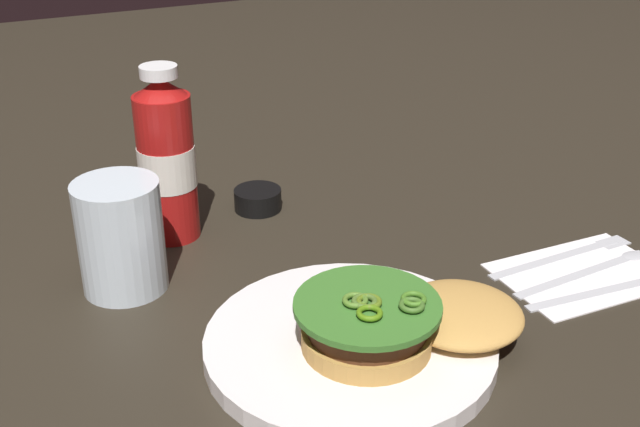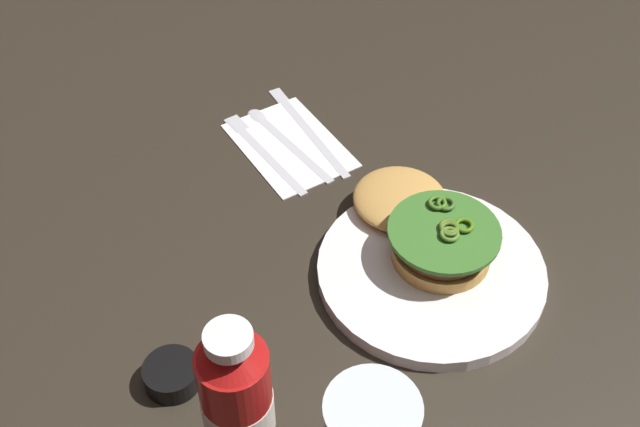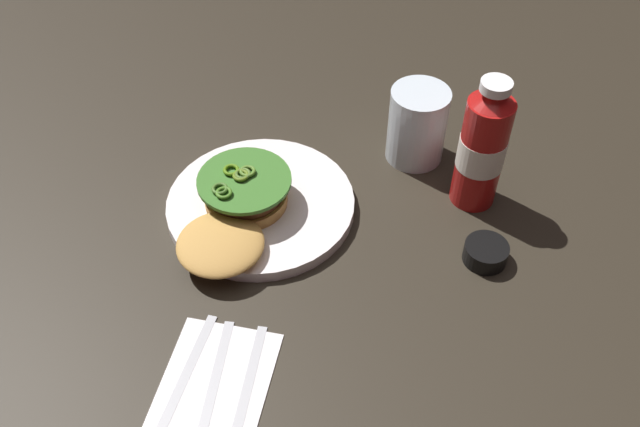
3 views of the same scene
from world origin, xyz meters
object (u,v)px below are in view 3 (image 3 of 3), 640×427
Objects in this scene: water_glass at (417,125)px; butter_knife at (172,403)px; dinner_plate at (261,205)px; fork_utensil at (240,409)px; napkin at (213,389)px; spoon_utensil at (206,412)px; ketchup_bottle at (482,148)px; condiment_cup at (486,253)px; burger_sandwich at (236,209)px.

water_glass is 0.54× the size of butter_knife.
fork_utensil is at bearing 9.43° from dinner_plate.
spoon_utensil reaches higher than napkin.
dinner_plate is 1.50× the size of napkin.
water_glass is 0.53m from butter_knife.
ketchup_bottle reaches higher than condiment_cup.
spoon_utensil is (0.29, -0.30, -0.01)m from condiment_cup.
ketchup_bottle is at bearing 144.91° from spoon_utensil.
ketchup_bottle is 1.15× the size of napkin.
ketchup_bottle is at bearing -169.90° from condiment_cup.
ketchup_bottle is at bearing 140.88° from butter_knife.
burger_sandwich is 1.12× the size of spoon_utensil.
water_glass is at bearing -149.90° from condiment_cup.
dinner_plate reaches higher than napkin.
butter_knife is (0.28, -0.35, -0.01)m from condiment_cup.
ketchup_bottle is 3.45× the size of condiment_cup.
butter_knife is at bearing -94.73° from spoon_utensil.
water_glass reaches higher than fork_utensil.
butter_knife is (0.32, -0.03, -0.00)m from dinner_plate.
dinner_plate is 0.06m from burger_sandwich.
fork_utensil is at bearing 15.37° from burger_sandwich.
condiment_cup is at bearing 133.26° from spoon_utensil.
ketchup_bottle is 0.13m from water_glass.
water_glass reaches higher than napkin.
fork_utensil is (0.02, 0.04, 0.00)m from napkin.
condiment_cup is at bearing 30.10° from water_glass.
ketchup_bottle reaches higher than napkin.
water_glass reaches higher than butter_knife.
fork_utensil is (0.39, -0.25, -0.09)m from ketchup_bottle.
spoon_utensil is (0.32, 0.02, -0.00)m from dinner_plate.
water_glass is at bearing 127.33° from dinner_plate.
butter_knife reaches higher than napkin.
burger_sandwich reaches higher than condiment_cup.
ketchup_bottle is at bearing 147.89° from fork_utensil.
burger_sandwich is 0.98× the size of butter_knife.
butter_knife is at bearing -25.97° from water_glass.
napkin is 0.92× the size of fork_utensil.
ketchup_bottle is 0.93× the size of butter_knife.
dinner_plate is at bearing -177.26° from napkin.
fork_utensil is at bearing 62.10° from napkin.
spoon_utensil is (0.28, 0.04, -0.03)m from burger_sandwich.
condiment_cup is (0.04, 0.32, 0.00)m from dinner_plate.
water_glass is 0.61× the size of fork_utensil.
dinner_plate is at bearing -52.67° from water_glass.
fork_utensil reaches higher than napkin.
napkin is 0.04m from fork_utensil.
butter_knife and spoon_utensil have the same top height.
dinner_plate is 0.32m from condiment_cup.
spoon_utensil is (0.03, 0.00, 0.00)m from napkin.
napkin is at bearing -23.12° from water_glass.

